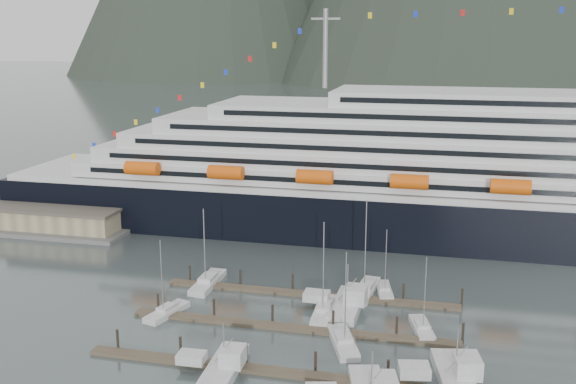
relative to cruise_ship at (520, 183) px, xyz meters
name	(u,v)px	position (x,y,z in m)	size (l,w,h in m)	color
ground	(321,342)	(-30.03, -54.94, -12.04)	(1600.00, 1600.00, 0.00)	#4B5958
cruise_ship	(520,183)	(0.00, 0.00, 0.00)	(210.00, 30.40, 50.30)	black
warehouse	(36,215)	(-102.03, -12.94, -9.79)	(46.00, 20.00, 5.80)	#595956
dock_near	(268,370)	(-34.95, -64.89, -11.73)	(48.18, 2.28, 3.20)	#4C4031
dock_mid	(291,327)	(-34.95, -51.89, -11.73)	(48.18, 2.28, 3.20)	#4C4031
dock_far	(310,294)	(-34.95, -38.89, -11.73)	(48.18, 2.28, 3.20)	#4C4031
sailboat_a	(167,312)	(-54.37, -51.43, -11.63)	(4.59, 8.86, 12.52)	#B7B7B7
sailboat_c	(343,343)	(-26.87, -55.31, -11.61)	(6.00, 10.37, 14.18)	#B7B7B7
sailboat_d	(324,311)	(-31.36, -45.50, -11.61)	(3.16, 11.44, 15.27)	#B7B7B7
sailboat_e	(208,283)	(-52.58, -38.45, -11.60)	(3.01, 11.36, 14.20)	#B7B7B7
sailboat_f	(384,291)	(-23.29, -34.95, -11.64)	(3.81, 8.15, 11.42)	#B7B7B7
sailboat_g	(366,291)	(-26.24, -35.66, -11.59)	(3.76, 11.29, 16.48)	#B7B7B7
sailboat_h	(422,329)	(-16.63, -48.21, -11.64)	(4.29, 8.44, 11.80)	#B7B7B7
trawler_b	(223,366)	(-40.34, -66.21, -11.11)	(8.70, 11.41, 7.33)	#B7B7B7
trawler_d	(454,377)	(-12.18, -62.39, -11.07)	(10.19, 13.64, 7.85)	#B7B7B7
trawler_e	(346,304)	(-28.31, -43.24, -11.03)	(9.67, 12.68, 8.26)	#B7B7B7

